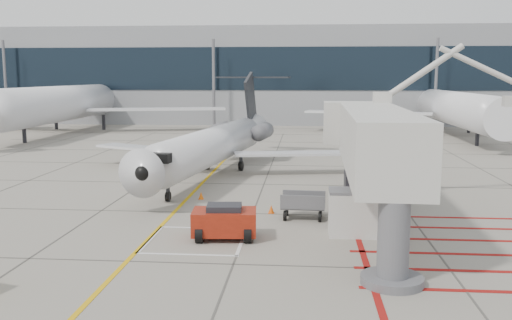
{
  "coord_description": "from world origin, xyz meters",
  "views": [
    {
      "loc": [
        2.63,
        -24.5,
        7.04
      ],
      "look_at": [
        0.0,
        6.0,
        2.5
      ],
      "focal_mm": 40.0,
      "sensor_mm": 36.0,
      "label": 1
    }
  ],
  "objects": [
    {
      "name": "regional_jet",
      "position": [
        -4.1,
        12.83,
        3.58
      ],
      "size": [
        25.45,
        30.22,
        7.17
      ],
      "primitive_type": null,
      "rotation": [
        0.0,
        0.0,
        -0.15
      ],
      "color": "silver",
      "rests_on": "ground_plane"
    },
    {
      "name": "cone_nose",
      "position": [
        -3.28,
        7.21,
        0.21
      ],
      "size": [
        0.31,
        0.31,
        0.43
      ],
      "primitive_type": "cone",
      "color": "orange",
      "rests_on": "ground_plane"
    },
    {
      "name": "bg_aircraft_c",
      "position": [
        19.99,
        46.0,
        5.79
      ],
      "size": [
        34.77,
        38.63,
        11.59
      ],
      "primitive_type": null,
      "color": "silver",
      "rests_on": "ground_plane"
    },
    {
      "name": "pushback_tug",
      "position": [
        -0.81,
        -0.61,
        0.8
      ],
      "size": [
        2.88,
        1.94,
        1.61
      ],
      "primitive_type": null,
      "rotation": [
        0.0,
        0.0,
        0.08
      ],
      "color": "maroon",
      "rests_on": "ground_plane"
    },
    {
      "name": "ground_plane",
      "position": [
        0.0,
        0.0,
        0.0
      ],
      "size": [
        260.0,
        260.0,
        0.0
      ],
      "primitive_type": "plane",
      "color": "gray",
      "rests_on": "ground"
    },
    {
      "name": "bg_aircraft_b",
      "position": [
        -26.94,
        46.0,
        6.45
      ],
      "size": [
        38.69,
        42.99,
        12.9
      ],
      "primitive_type": null,
      "color": "silver",
      "rests_on": "ground_plane"
    },
    {
      "name": "cone_side",
      "position": [
        0.95,
        4.15,
        0.22
      ],
      "size": [
        0.32,
        0.32,
        0.44
      ],
      "primitive_type": "cone",
      "color": "#EA550C",
      "rests_on": "ground_plane"
    },
    {
      "name": "jet_bridge",
      "position": [
        5.79,
        0.75,
        3.7
      ],
      "size": [
        9.17,
        18.69,
        7.4
      ],
      "primitive_type": null,
      "rotation": [
        0.0,
        0.0,
        -0.02
      ],
      "color": "silver",
      "rests_on": "ground_plane"
    },
    {
      "name": "baggage_cart",
      "position": [
        2.59,
        3.18,
        0.68
      ],
      "size": [
        2.24,
        1.49,
        1.36
      ],
      "primitive_type": null,
      "rotation": [
        0.0,
        0.0,
        -0.06
      ],
      "color": "#56565B",
      "rests_on": "ground_plane"
    },
    {
      "name": "ground_power_unit",
      "position": [
        5.03,
        0.46,
        1.02
      ],
      "size": [
        2.59,
        1.51,
        2.04
      ],
      "primitive_type": null,
      "rotation": [
        0.0,
        0.0,
        -0.0
      ],
      "color": "silver",
      "rests_on": "ground_plane"
    },
    {
      "name": "terminal_glass_band",
      "position": [
        10.0,
        55.95,
        8.0
      ],
      "size": [
        180.0,
        0.1,
        6.0
      ],
      "primitive_type": "cube",
      "color": "black",
      "rests_on": "ground_plane"
    },
    {
      "name": "terminal_building",
      "position": [
        10.0,
        70.0,
        7.0
      ],
      "size": [
        180.0,
        28.0,
        14.0
      ],
      "primitive_type": "cube",
      "color": "gray",
      "rests_on": "ground_plane"
    }
  ]
}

